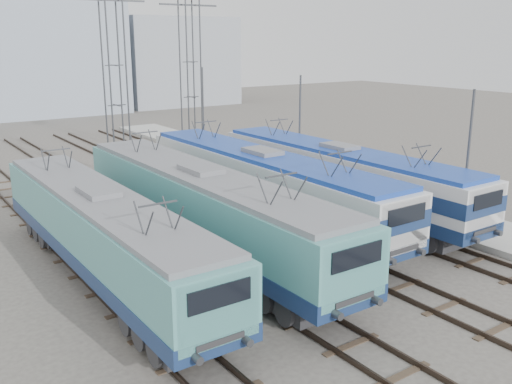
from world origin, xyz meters
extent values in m
plane|color=#514C47|center=(0.00, 0.00, 0.00)|extent=(160.00, 160.00, 0.00)
cube|color=#9E9E99|center=(10.20, 8.00, 0.15)|extent=(4.00, 70.00, 0.30)
cube|color=navy|center=(-6.75, 6.93, 1.33)|extent=(2.73, 17.24, 0.57)
cube|color=teal|center=(-6.75, 6.93, 2.48)|extent=(2.68, 17.24, 1.72)
cube|color=teal|center=(-6.75, -1.36, 2.31)|extent=(2.47, 0.67, 1.95)
cube|color=slate|center=(-6.75, 6.93, 3.44)|extent=(2.47, 16.55, 0.19)
cube|color=#262628|center=(-6.75, 1.18, 0.61)|extent=(2.01, 3.45, 0.65)
cube|color=#262628|center=(-6.75, 12.67, 0.61)|extent=(2.01, 3.45, 0.65)
cube|color=navy|center=(-2.25, 7.16, 1.41)|extent=(2.91, 18.40, 0.61)
cube|color=teal|center=(-2.25, 7.16, 2.63)|extent=(2.86, 18.40, 1.84)
cube|color=teal|center=(-2.25, -1.69, 2.45)|extent=(2.63, 0.72, 2.09)
cube|color=slate|center=(-2.25, 7.16, 3.66)|extent=(2.63, 17.67, 0.20)
cube|color=#262628|center=(-2.25, 1.02, 0.64)|extent=(2.15, 3.68, 0.69)
cube|color=#262628|center=(-2.25, 13.29, 0.64)|extent=(2.15, 3.68, 0.69)
cube|color=navy|center=(2.25, 9.05, 1.39)|extent=(2.88, 18.17, 0.61)
cube|color=silver|center=(2.25, 9.05, 2.60)|extent=(2.83, 18.17, 1.82)
cube|color=navy|center=(2.25, 9.05, 2.55)|extent=(2.87, 18.19, 0.71)
cube|color=silver|center=(2.25, 0.32, 2.42)|extent=(2.60, 0.71, 2.06)
cube|color=#183B9B|center=(2.25, 9.05, 3.61)|extent=(2.60, 17.45, 0.20)
cube|color=#262628|center=(2.25, 3.00, 0.63)|extent=(2.12, 3.63, 0.68)
cube|color=#262628|center=(2.25, 15.11, 0.63)|extent=(2.12, 3.63, 0.68)
cube|color=navy|center=(6.75, 8.40, 1.35)|extent=(2.78, 17.55, 0.59)
cube|color=silver|center=(6.75, 8.40, 2.52)|extent=(2.73, 17.55, 1.76)
cube|color=navy|center=(6.75, 8.40, 2.47)|extent=(2.77, 17.57, 0.68)
cube|color=silver|center=(6.75, -0.04, 2.34)|extent=(2.51, 0.68, 1.99)
cube|color=#183B9B|center=(6.75, 8.40, 3.50)|extent=(2.51, 16.85, 0.20)
cube|color=#262628|center=(6.75, 2.55, 0.62)|extent=(2.05, 3.51, 0.66)
cube|color=#262628|center=(6.75, 14.25, 0.62)|extent=(2.05, 3.51, 0.66)
cylinder|color=#3F4247|center=(-0.55, 21.45, 6.00)|extent=(0.10, 0.10, 12.00)
cylinder|color=#3F4247|center=(0.55, 21.45, 6.00)|extent=(0.10, 0.10, 12.00)
cylinder|color=#3F4247|center=(-0.55, 22.55, 6.00)|extent=(0.10, 0.10, 12.00)
cylinder|color=#3F4247|center=(0.55, 22.55, 6.00)|extent=(0.10, 0.10, 12.00)
cube|color=#3F4247|center=(0.00, 22.00, 11.40)|extent=(4.50, 0.12, 0.12)
cylinder|color=#3F4247|center=(5.95, 23.45, 6.00)|extent=(0.10, 0.10, 12.00)
cylinder|color=#3F4247|center=(7.05, 23.45, 6.00)|extent=(0.10, 0.10, 12.00)
cylinder|color=#3F4247|center=(5.95, 24.55, 6.00)|extent=(0.10, 0.10, 12.00)
cylinder|color=#3F4247|center=(7.05, 24.55, 6.00)|extent=(0.10, 0.10, 12.00)
cube|color=#3F4247|center=(6.50, 24.00, 11.40)|extent=(4.50, 0.12, 0.12)
cylinder|color=#3F4247|center=(8.60, 2.00, 3.50)|extent=(0.12, 0.12, 7.00)
cylinder|color=#3F4247|center=(8.60, 14.00, 3.50)|extent=(0.12, 0.12, 7.00)
cylinder|color=#3F4247|center=(8.60, 26.00, 3.50)|extent=(0.12, 0.12, 7.00)
cube|color=#93A1B3|center=(4.00, 62.00, 9.00)|extent=(22.00, 14.00, 18.00)
cube|color=#8F96A0|center=(24.00, 62.00, 6.00)|extent=(16.00, 12.00, 12.00)
camera|label=1|loc=(-13.62, -13.21, 9.13)|focal=40.00mm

